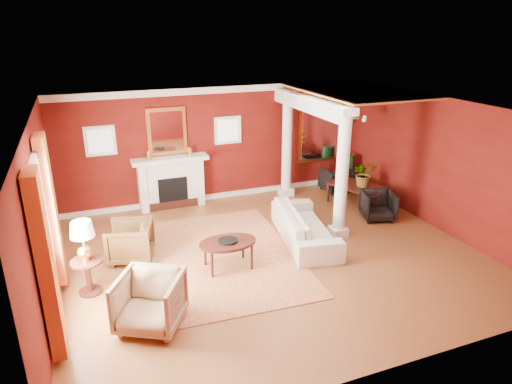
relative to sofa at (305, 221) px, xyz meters
name	(u,v)px	position (x,y,z in m)	size (l,w,h in m)	color
ground	(272,255)	(-0.91, -0.35, -0.47)	(8.00, 8.00, 0.00)	brown
room_shell	(273,158)	(-0.91, -0.35, 1.55)	(8.04, 7.04, 2.92)	#63120D
fireplace	(171,182)	(-2.21, 2.96, 0.18)	(1.85, 0.42, 1.29)	white
overmantel_mirror	(167,131)	(-2.21, 3.10, 1.43)	(0.95, 0.07, 1.15)	#EBA145
flank_window_left	(100,141)	(-3.76, 3.11, 1.33)	(0.70, 0.07, 0.70)	white
flank_window_right	(228,130)	(-0.66, 3.11, 1.33)	(0.70, 0.07, 0.70)	white
left_window	(47,234)	(-4.81, -0.95, 0.96)	(0.21, 2.55, 2.60)	white
column_front	(342,173)	(0.79, -0.05, 0.96)	(0.36, 0.36, 2.80)	white
column_back	(287,143)	(0.79, 2.65, 0.96)	(0.36, 0.36, 2.80)	white
header_beam	(309,104)	(0.79, 1.55, 2.15)	(0.30, 3.20, 0.32)	white
amber_ceiling	(356,91)	(1.94, 1.40, 2.40)	(2.30, 3.40, 0.04)	#DA8940
dining_mirror	(320,131)	(1.99, 3.10, 1.08)	(1.30, 0.07, 1.70)	#EBA145
chandelier	(355,117)	(1.99, 1.45, 1.78)	(0.60, 0.62, 0.75)	#C0903C
crown_trim	(217,90)	(-0.91, 3.11, 2.35)	(8.00, 0.08, 0.16)	white
base_trim	(220,195)	(-0.91, 3.11, -0.41)	(8.00, 0.08, 0.12)	white
rug	(216,257)	(-1.96, -0.01, -0.46)	(3.08, 4.11, 0.02)	maroon
sofa	(305,221)	(0.00, 0.00, 0.00)	(2.39, 0.70, 0.93)	white
armchair_leopard	(130,239)	(-3.53, 0.52, -0.04)	(0.83, 0.77, 0.85)	black
armchair_stripe	(150,299)	(-3.51, -1.75, 0.00)	(0.91, 0.85, 0.94)	tan
coffee_table	(228,244)	(-1.87, -0.50, 0.04)	(1.09, 1.09, 0.55)	black
coffee_book	(224,236)	(-1.92, -0.43, 0.18)	(0.15, 0.02, 0.20)	black
side_table	(84,247)	(-4.34, -0.44, 0.41)	(0.53, 0.53, 1.33)	black
dining_table	(359,189)	(2.20, 1.33, -0.05)	(1.50, 0.53, 0.84)	black
dining_chair_near	(378,204)	(2.12, 0.41, -0.10)	(0.72, 0.67, 0.74)	black
dining_chair_far	(335,178)	(2.20, 2.47, -0.10)	(0.71, 0.66, 0.73)	black
green_urn	(346,175)	(2.59, 2.54, -0.09)	(0.41, 0.41, 0.97)	#12391F
potted_plant	(365,164)	(2.26, 1.25, 0.62)	(0.59, 0.65, 0.51)	#26591E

